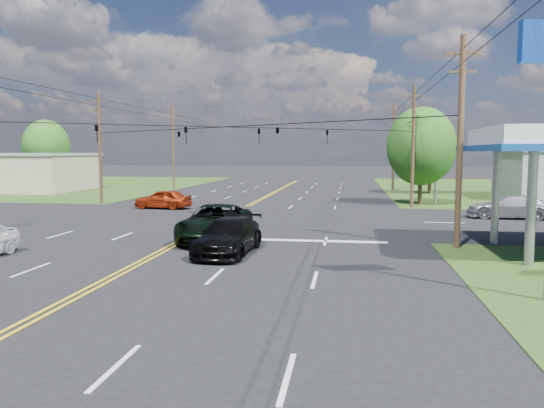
% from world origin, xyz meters
% --- Properties ---
extents(ground, '(280.00, 280.00, 0.00)m').
position_xyz_m(ground, '(0.00, 12.00, 0.00)').
color(ground, black).
rests_on(ground, ground).
extents(grass_nw, '(46.00, 48.00, 0.03)m').
position_xyz_m(grass_nw, '(-35.00, 44.00, 0.00)').
color(grass_nw, '#234215').
rests_on(grass_nw, ground).
extents(stop_bar, '(10.00, 0.50, 0.02)m').
position_xyz_m(stop_bar, '(5.00, 4.00, 0.00)').
color(stop_bar, silver).
rests_on(stop_bar, ground).
extents(retail_nw, '(16.00, 11.00, 4.00)m').
position_xyz_m(retail_nw, '(-30.00, 34.00, 2.00)').
color(retail_nw, tan).
rests_on(retail_nw, ground).
extents(pole_se, '(1.60, 0.28, 9.50)m').
position_xyz_m(pole_se, '(13.00, 3.00, 4.92)').
color(pole_se, '#3C2819').
rests_on(pole_se, ground).
extents(pole_nw, '(1.60, 0.28, 9.50)m').
position_xyz_m(pole_nw, '(-13.00, 21.00, 4.92)').
color(pole_nw, '#3C2819').
rests_on(pole_nw, ground).
extents(pole_ne, '(1.60, 0.28, 9.50)m').
position_xyz_m(pole_ne, '(13.00, 21.00, 4.92)').
color(pole_ne, '#3C2819').
rests_on(pole_ne, ground).
extents(pole_left_far, '(1.60, 0.28, 10.00)m').
position_xyz_m(pole_left_far, '(-13.00, 40.00, 5.17)').
color(pole_left_far, '#3C2819').
rests_on(pole_left_far, ground).
extents(pole_right_far, '(1.60, 0.28, 10.00)m').
position_xyz_m(pole_right_far, '(13.00, 40.00, 5.17)').
color(pole_right_far, '#3C2819').
rests_on(pole_right_far, ground).
extents(span_wire_signals, '(26.00, 18.00, 1.13)m').
position_xyz_m(span_wire_signals, '(0.00, 12.00, 6.00)').
color(span_wire_signals, black).
rests_on(span_wire_signals, ground).
extents(power_lines, '(26.04, 100.00, 0.64)m').
position_xyz_m(power_lines, '(0.00, 10.00, 8.60)').
color(power_lines, black).
rests_on(power_lines, ground).
extents(tree_right_a, '(5.70, 5.70, 8.18)m').
position_xyz_m(tree_right_a, '(14.00, 24.00, 4.87)').
color(tree_right_a, '#3C2819').
rests_on(tree_right_a, ground).
extents(tree_right_b, '(4.94, 4.94, 7.09)m').
position_xyz_m(tree_right_b, '(16.50, 36.00, 4.22)').
color(tree_right_b, '#3C2819').
rests_on(tree_right_b, ground).
extents(tree_far_l, '(6.08, 6.08, 8.72)m').
position_xyz_m(tree_far_l, '(-32.00, 44.00, 5.19)').
color(tree_far_l, '#3C2819').
rests_on(tree_far_l, ground).
extents(pickup_dkgreen, '(3.18, 6.48, 1.77)m').
position_xyz_m(pickup_dkgreen, '(1.61, 3.50, 0.89)').
color(pickup_dkgreen, black).
rests_on(pickup_dkgreen, ground).
extents(suv_black, '(2.41, 5.31, 1.51)m').
position_xyz_m(suv_black, '(3.00, 0.28, 0.75)').
color(suv_black, black).
rests_on(suv_black, ground).
extents(sedan_red, '(4.57, 2.23, 1.50)m').
position_xyz_m(sedan_red, '(-6.20, 17.50, 0.75)').
color(sedan_red, '#96260A').
rests_on(sedan_red, ground).
extents(sedan_far, '(5.53, 2.66, 1.55)m').
position_xyz_m(sedan_far, '(18.62, 14.98, 0.78)').
color(sedan_far, '#AFAEB3').
rests_on(sedan_far, ground).
extents(polesign_ne, '(1.96, 0.61, 7.07)m').
position_xyz_m(polesign_ne, '(15.16, 23.46, 5.37)').
color(polesign_ne, '#A5A5AA').
rests_on(polesign_ne, ground).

